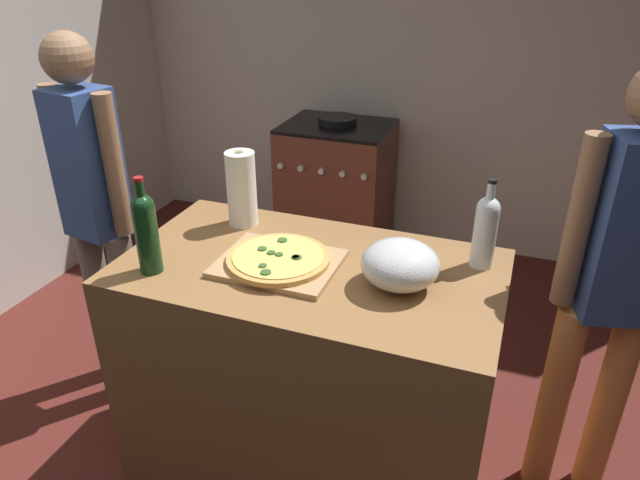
{
  "coord_description": "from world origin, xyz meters",
  "views": [
    {
      "loc": [
        0.86,
        -0.93,
        1.92
      ],
      "look_at": [
        0.22,
        0.77,
        0.99
      ],
      "focal_mm": 32.52,
      "sensor_mm": 36.0,
      "label": 1
    }
  ],
  "objects_px": {
    "stove": "(336,189)",
    "person_in_stripes": "(95,204)",
    "pizza": "(278,258)",
    "person_in_red": "(615,278)",
    "wine_bottle_dark": "(146,230)",
    "wine_bottle_green": "(486,229)",
    "paper_towel_roll": "(242,189)",
    "mixing_bowl": "(400,264)"
  },
  "relations": [
    {
      "from": "stove",
      "to": "person_in_stripes",
      "type": "relative_size",
      "value": 0.57
    },
    {
      "from": "pizza",
      "to": "person_in_red",
      "type": "bearing_deg",
      "value": 16.17
    },
    {
      "from": "wine_bottle_dark",
      "to": "wine_bottle_green",
      "type": "xyz_separation_m",
      "value": [
        1.03,
        0.42,
        -0.01
      ]
    },
    {
      "from": "paper_towel_roll",
      "to": "person_in_red",
      "type": "height_order",
      "value": "person_in_red"
    },
    {
      "from": "pizza",
      "to": "wine_bottle_dark",
      "type": "relative_size",
      "value": 1.05
    },
    {
      "from": "pizza",
      "to": "mixing_bowl",
      "type": "relative_size",
      "value": 1.4
    },
    {
      "from": "pizza",
      "to": "person_in_red",
      "type": "relative_size",
      "value": 0.21
    },
    {
      "from": "person_in_red",
      "to": "mixing_bowl",
      "type": "bearing_deg",
      "value": -156.19
    },
    {
      "from": "mixing_bowl",
      "to": "paper_towel_roll",
      "type": "relative_size",
      "value": 0.85
    },
    {
      "from": "stove",
      "to": "person_in_stripes",
      "type": "xyz_separation_m",
      "value": [
        -0.51,
        -1.64,
        0.49
      ]
    },
    {
      "from": "stove",
      "to": "person_in_red",
      "type": "bearing_deg",
      "value": -45.97
    },
    {
      "from": "person_in_stripes",
      "to": "paper_towel_roll",
      "type": "bearing_deg",
      "value": 4.36
    },
    {
      "from": "wine_bottle_dark",
      "to": "wine_bottle_green",
      "type": "relative_size",
      "value": 1.07
    },
    {
      "from": "mixing_bowl",
      "to": "wine_bottle_green",
      "type": "distance_m",
      "value": 0.33
    },
    {
      "from": "stove",
      "to": "mixing_bowl",
      "type": "bearing_deg",
      "value": -65.4
    },
    {
      "from": "person_in_stripes",
      "to": "wine_bottle_dark",
      "type": "bearing_deg",
      "value": -34.86
    },
    {
      "from": "wine_bottle_dark",
      "to": "person_in_red",
      "type": "bearing_deg",
      "value": 18.47
    },
    {
      "from": "mixing_bowl",
      "to": "person_in_stripes",
      "type": "distance_m",
      "value": 1.36
    },
    {
      "from": "person_in_red",
      "to": "wine_bottle_green",
      "type": "bearing_deg",
      "value": -171.47
    },
    {
      "from": "person_in_red",
      "to": "pizza",
      "type": "bearing_deg",
      "value": -163.83
    },
    {
      "from": "pizza",
      "to": "wine_bottle_green",
      "type": "distance_m",
      "value": 0.7
    },
    {
      "from": "wine_bottle_dark",
      "to": "person_in_red",
      "type": "relative_size",
      "value": 0.2
    },
    {
      "from": "pizza",
      "to": "wine_bottle_green",
      "type": "height_order",
      "value": "wine_bottle_green"
    },
    {
      "from": "pizza",
      "to": "wine_bottle_dark",
      "type": "distance_m",
      "value": 0.44
    },
    {
      "from": "mixing_bowl",
      "to": "paper_towel_roll",
      "type": "height_order",
      "value": "paper_towel_roll"
    },
    {
      "from": "paper_towel_roll",
      "to": "wine_bottle_green",
      "type": "distance_m",
      "value": 0.91
    },
    {
      "from": "pizza",
      "to": "wine_bottle_green",
      "type": "xyz_separation_m",
      "value": [
        0.64,
        0.25,
        0.11
      ]
    },
    {
      "from": "pizza",
      "to": "person_in_stripes",
      "type": "distance_m",
      "value": 0.96
    },
    {
      "from": "wine_bottle_dark",
      "to": "person_in_stripes",
      "type": "xyz_separation_m",
      "value": [
        -0.55,
        0.38,
        -0.15
      ]
    },
    {
      "from": "wine_bottle_green",
      "to": "person_in_stripes",
      "type": "xyz_separation_m",
      "value": [
        -1.58,
        -0.04,
        -0.14
      ]
    },
    {
      "from": "pizza",
      "to": "mixing_bowl",
      "type": "xyz_separation_m",
      "value": [
        0.41,
        0.02,
        0.05
      ]
    },
    {
      "from": "paper_towel_roll",
      "to": "stove",
      "type": "height_order",
      "value": "paper_towel_roll"
    },
    {
      "from": "paper_towel_roll",
      "to": "mixing_bowl",
      "type": "bearing_deg",
      "value": -19.41
    },
    {
      "from": "person_in_stripes",
      "to": "person_in_red",
      "type": "xyz_separation_m",
      "value": [
        2.0,
        0.1,
        0.0
      ]
    },
    {
      "from": "stove",
      "to": "person_in_red",
      "type": "height_order",
      "value": "person_in_red"
    },
    {
      "from": "stove",
      "to": "wine_bottle_green",
      "type": "bearing_deg",
      "value": -56.37
    },
    {
      "from": "pizza",
      "to": "paper_towel_roll",
      "type": "bearing_deg",
      "value": 135.6
    },
    {
      "from": "paper_towel_roll",
      "to": "person_in_stripes",
      "type": "bearing_deg",
      "value": -175.64
    },
    {
      "from": "person_in_stripes",
      "to": "person_in_red",
      "type": "height_order",
      "value": "person_in_red"
    },
    {
      "from": "pizza",
      "to": "stove",
      "type": "height_order",
      "value": "pizza"
    },
    {
      "from": "wine_bottle_dark",
      "to": "person_in_stripes",
      "type": "height_order",
      "value": "person_in_stripes"
    },
    {
      "from": "wine_bottle_dark",
      "to": "mixing_bowl",
      "type": "bearing_deg",
      "value": 13.83
    }
  ]
}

